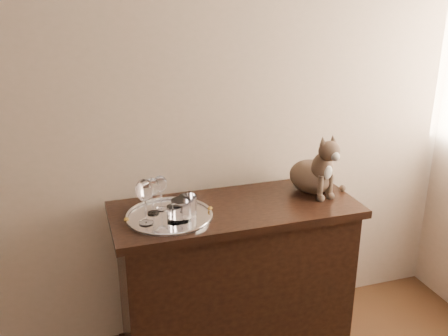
# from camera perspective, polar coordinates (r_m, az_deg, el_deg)

# --- Properties ---
(wall_back) EXTENTS (4.00, 0.10, 2.70)m
(wall_back) POSITION_cam_1_polar(r_m,az_deg,el_deg) (2.45, -14.57, 7.61)
(wall_back) COLOR tan
(wall_back) RESTS_ON ground
(sideboard) EXTENTS (1.20, 0.50, 0.85)m
(sideboard) POSITION_cam_1_polar(r_m,az_deg,el_deg) (2.62, 1.26, -12.84)
(sideboard) COLOR black
(sideboard) RESTS_ON ground
(tray) EXTENTS (0.40, 0.40, 0.01)m
(tray) POSITION_cam_1_polar(r_m,az_deg,el_deg) (2.31, -6.25, -5.58)
(tray) COLOR silver
(tray) RESTS_ON sideboard
(wine_glass_a) EXTENTS (0.07, 0.07, 0.18)m
(wine_glass_a) POSITION_cam_1_polar(r_m,az_deg,el_deg) (2.31, -8.19, -3.19)
(wine_glass_a) COLOR white
(wine_glass_a) RESTS_ON tray
(wine_glass_b) EXTENTS (0.06, 0.06, 0.17)m
(wine_glass_b) POSITION_cam_1_polar(r_m,az_deg,el_deg) (2.35, -7.26, -2.82)
(wine_glass_b) COLOR white
(wine_glass_b) RESTS_ON tray
(wine_glass_c) EXTENTS (0.08, 0.08, 0.21)m
(wine_glass_c) POSITION_cam_1_polar(r_m,az_deg,el_deg) (2.22, -9.01, -3.82)
(wine_glass_c) COLOR white
(wine_glass_c) RESTS_ON tray
(tumbler_a) EXTENTS (0.09, 0.09, 0.10)m
(tumbler_a) POSITION_cam_1_polar(r_m,az_deg,el_deg) (2.25, -4.92, -4.82)
(tumbler_a) COLOR white
(tumbler_a) RESTS_ON tray
(tumbler_b) EXTENTS (0.07, 0.07, 0.08)m
(tumbler_b) POSITION_cam_1_polar(r_m,az_deg,el_deg) (2.23, -5.66, -5.29)
(tumbler_b) COLOR silver
(tumbler_b) RESTS_ON tray
(tumbler_c) EXTENTS (0.08, 0.08, 0.09)m
(tumbler_c) POSITION_cam_1_polar(r_m,az_deg,el_deg) (2.30, -4.16, -4.27)
(tumbler_c) COLOR white
(tumbler_c) RESTS_ON tray
(cat) EXTENTS (0.37, 0.35, 0.33)m
(cat) POSITION_cam_1_polar(r_m,az_deg,el_deg) (2.57, 10.07, 0.77)
(cat) COLOR #4D402E
(cat) RESTS_ON sideboard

